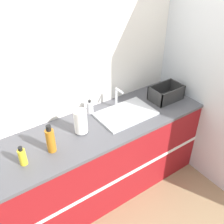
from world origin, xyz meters
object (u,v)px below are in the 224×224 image
Objects in this scene: bottle_yellow at (22,157)px; soap_dispenser at (90,107)px; dish_rack at (166,94)px; sink at (125,113)px; paper_towel_roll at (81,122)px; bottle_amber at (51,140)px.

bottle_yellow is 0.85m from soap_dispenser.
bottle_yellow reaches higher than dish_rack.
soap_dispenser is at bearing 163.65° from dish_rack.
sink is 3.30× the size of bottle_yellow.
paper_towel_roll is 0.33m from bottle_amber.
sink is at bearing 5.03° from bottle_amber.
sink reaches higher than bottle_yellow.
sink is at bearing 4.67° from bottle_yellow.
bottle_amber is (-0.32, -0.07, -0.00)m from paper_towel_roll.
dish_rack is 1.36m from bottle_amber.
bottle_yellow is 1.15× the size of soap_dispenser.
paper_towel_roll reaches higher than dish_rack.
sink reaches higher than paper_towel_roll.
bottle_yellow is at bearing -175.33° from sink.
paper_towel_roll is 0.68× the size of dish_rack.
dish_rack reaches higher than soap_dispenser.
bottle_amber reaches higher than soap_dispenser.
dish_rack is at bearing -1.56° from sink.
dish_rack is at bearing -0.93° from paper_towel_roll.
sink reaches higher than soap_dispenser.
soap_dispenser is (-0.81, 0.24, 0.01)m from dish_rack.
paper_towel_roll is 0.58m from bottle_yellow.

